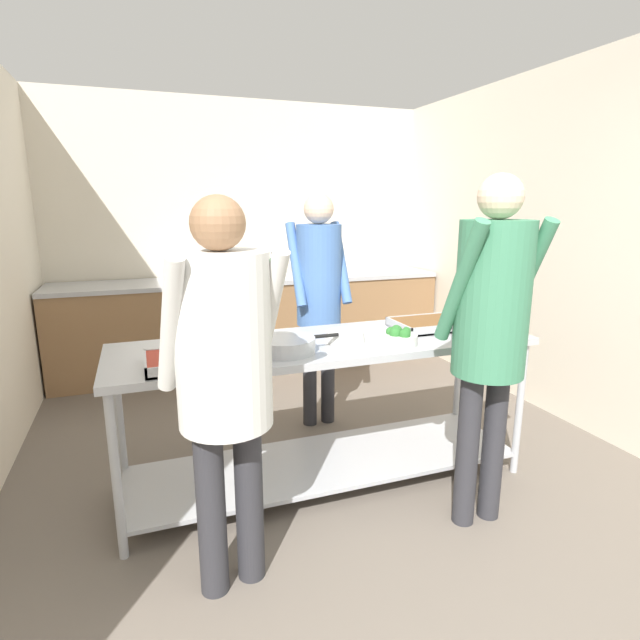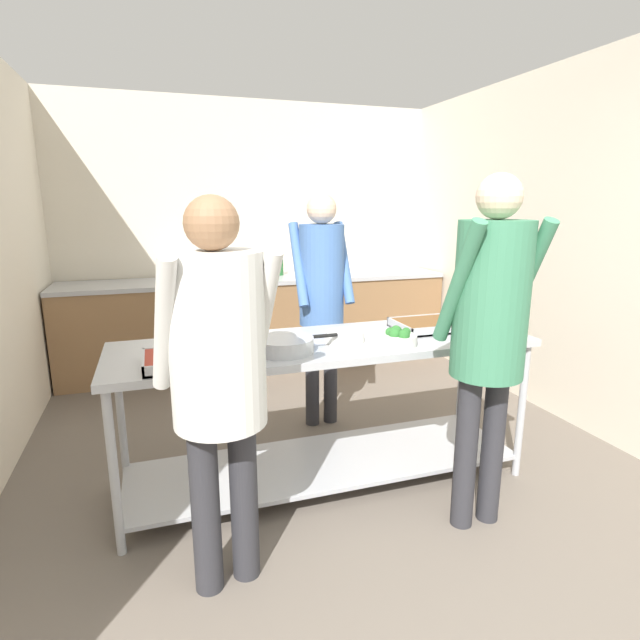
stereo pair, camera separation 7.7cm
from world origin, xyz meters
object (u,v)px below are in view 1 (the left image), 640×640
at_px(serving_tray_roast, 192,360).
at_px(plate_stack, 345,336).
at_px(broccoli_bowl, 398,337).
at_px(water_bottle, 273,265).
at_px(serving_tray_vegetables, 432,324).
at_px(guest_serving_left, 491,317).
at_px(guest_serving_right, 224,361).
at_px(sauce_pan, 285,344).
at_px(cook_behind_counter, 319,285).

xyz_separation_m(serving_tray_roast, plate_stack, (0.86, 0.14, 0.00)).
bearing_deg(broccoli_bowl, water_bottle, 90.43).
bearing_deg(serving_tray_vegetables, serving_tray_roast, -170.72).
height_order(serving_tray_vegetables, water_bottle, water_bottle).
relative_size(guest_serving_left, water_bottle, 7.43).
relative_size(plate_stack, serving_tray_vegetables, 0.46).
bearing_deg(serving_tray_vegetables, guest_serving_right, -153.34).
distance_m(sauce_pan, water_bottle, 2.63).
distance_m(guest_serving_left, cook_behind_counter, 1.46).
distance_m(serving_tray_roast, broccoli_bowl, 1.11).
bearing_deg(sauce_pan, water_bottle, 76.68).
xyz_separation_m(broccoli_bowl, water_bottle, (-0.02, 2.63, 0.10)).
bearing_deg(guest_serving_left, plate_stack, 131.93).
bearing_deg(serving_tray_roast, guest_serving_right, -79.68).
bearing_deg(guest_serving_left, serving_tray_vegetables, 80.24).
bearing_deg(serving_tray_roast, cook_behind_counter, 44.07).
bearing_deg(broccoli_bowl, plate_stack, 147.93).
xyz_separation_m(plate_stack, broccoli_bowl, (0.25, -0.16, 0.01)).
bearing_deg(cook_behind_counter, water_bottle, 86.85).
height_order(broccoli_bowl, guest_serving_right, guest_serving_right).
bearing_deg(serving_tray_roast, sauce_pan, 5.97).
height_order(guest_serving_left, guest_serving_right, guest_serving_left).
relative_size(sauce_pan, guest_serving_right, 0.27).
height_order(broccoli_bowl, water_bottle, water_bottle).
distance_m(serving_tray_roast, plate_stack, 0.87).
distance_m(plate_stack, cook_behind_counter, 0.86).
xyz_separation_m(serving_tray_roast, guest_serving_right, (0.08, -0.46, 0.13)).
xyz_separation_m(broccoli_bowl, guest_serving_left, (0.27, -0.42, 0.19)).
xyz_separation_m(guest_serving_right, water_bottle, (1.00, 3.07, -0.00)).
height_order(sauce_pan, water_bottle, water_bottle).
bearing_deg(guest_serving_right, cook_behind_counter, 57.42).
bearing_deg(sauce_pan, serving_tray_vegetables, 10.85).
height_order(serving_tray_roast, broccoli_bowl, broccoli_bowl).
height_order(serving_tray_vegetables, guest_serving_right, guest_serving_right).
xyz_separation_m(plate_stack, guest_serving_right, (-0.77, -0.60, 0.12)).
bearing_deg(sauce_pan, plate_stack, 12.94).
bearing_deg(serving_tray_roast, guest_serving_left, -17.81).
height_order(guest_serving_left, cook_behind_counter, guest_serving_left).
distance_m(guest_serving_left, guest_serving_right, 1.29).
height_order(guest_serving_right, water_bottle, guest_serving_right).
distance_m(plate_stack, guest_serving_right, 0.98).
xyz_separation_m(guest_serving_left, guest_serving_right, (-1.29, -0.02, -0.08)).
bearing_deg(plate_stack, cook_behind_counter, 80.32).
distance_m(sauce_pan, plate_stack, 0.38).
bearing_deg(guest_serving_right, serving_tray_vegetables, 26.66).
xyz_separation_m(sauce_pan, serving_tray_vegetables, (1.01, 0.19, -0.02)).
bearing_deg(cook_behind_counter, serving_tray_roast, -135.93).
bearing_deg(serving_tray_vegetables, water_bottle, 99.74).
distance_m(serving_tray_roast, sauce_pan, 0.49).
bearing_deg(guest_serving_left, guest_serving_right, -179.04).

